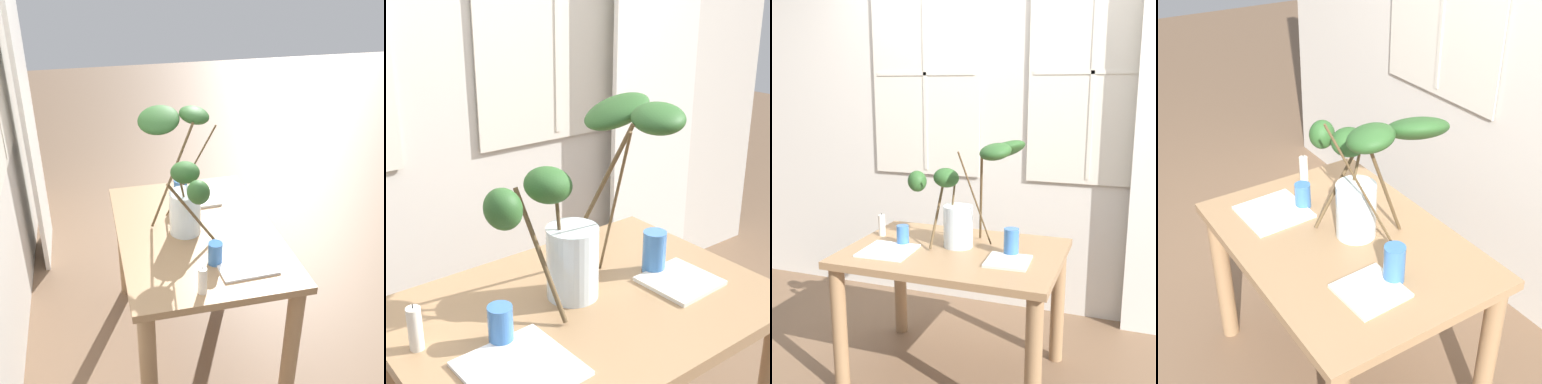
% 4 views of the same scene
% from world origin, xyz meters
% --- Properties ---
extents(ground, '(14.00, 14.00, 0.00)m').
position_xyz_m(ground, '(0.00, 0.00, 0.00)').
color(ground, brown).
extents(back_wall_with_windows, '(4.29, 0.14, 2.92)m').
position_xyz_m(back_wall_with_windows, '(-0.00, 1.03, 1.46)').
color(back_wall_with_windows, beige).
rests_on(back_wall_with_windows, ground).
extents(dining_table, '(1.15, 0.81, 0.74)m').
position_xyz_m(dining_table, '(0.00, 0.00, 0.60)').
color(dining_table, '#93704C').
rests_on(dining_table, ground).
extents(vase_with_branches, '(0.68, 0.44, 0.63)m').
position_xyz_m(vase_with_branches, '(0.05, 0.07, 1.04)').
color(vase_with_branches, silver).
rests_on(vase_with_branches, dining_table).
extents(drinking_glass_blue_left, '(0.07, 0.07, 0.11)m').
position_xyz_m(drinking_glass_blue_left, '(-0.30, -0.02, 0.80)').
color(drinking_glass_blue_left, '#386BAD').
rests_on(drinking_glass_blue_left, dining_table).
extents(drinking_glass_blue_right, '(0.08, 0.08, 0.14)m').
position_xyz_m(drinking_glass_blue_right, '(0.31, 0.02, 0.82)').
color(drinking_glass_blue_right, '#386BAD').
rests_on(drinking_glass_blue_right, dining_table).
extents(plate_square_left, '(0.28, 0.28, 0.01)m').
position_xyz_m(plate_square_left, '(-0.32, -0.15, 0.75)').
color(plate_square_left, white).
rests_on(plate_square_left, dining_table).
extents(plate_square_right, '(0.22, 0.22, 0.01)m').
position_xyz_m(plate_square_right, '(0.32, -0.09, 0.75)').
color(plate_square_right, silver).
rests_on(plate_square_right, dining_table).
extents(pillar_candle, '(0.04, 0.04, 0.14)m').
position_xyz_m(pillar_candle, '(-0.49, 0.09, 0.81)').
color(pillar_candle, silver).
rests_on(pillar_candle, dining_table).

